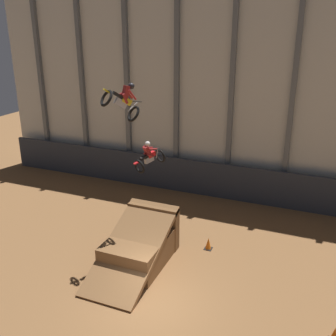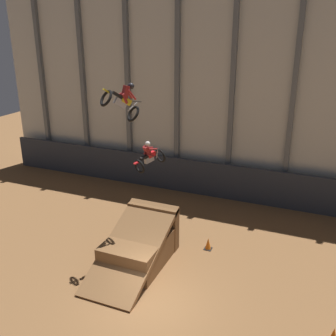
{
  "view_description": "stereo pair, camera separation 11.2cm",
  "coord_description": "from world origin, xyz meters",
  "px_view_note": "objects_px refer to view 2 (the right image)",
  "views": [
    {
      "loc": [
        5.27,
        -11.1,
        10.07
      ],
      "look_at": [
        -1.58,
        5.46,
        3.51
      ],
      "focal_mm": 42.0,
      "sensor_mm": 36.0,
      "label": 1
    },
    {
      "loc": [
        5.38,
        -11.06,
        10.07
      ],
      "look_at": [
        -1.58,
        5.46,
        3.51
      ],
      "focal_mm": 42.0,
      "sensor_mm": 36.0,
      "label": 2
    }
  ],
  "objects_px": {
    "dirt_ramp": "(141,244)",
    "traffic_cone_arena_edge": "(333,336)",
    "rider_bike_right_air": "(122,101)",
    "traffic_cone_near_ramp": "(208,244)",
    "rider_bike_left_air": "(149,157)"
  },
  "relations": [
    {
      "from": "rider_bike_left_air",
      "to": "traffic_cone_arena_edge",
      "type": "distance_m",
      "value": 11.01
    },
    {
      "from": "rider_bike_left_air",
      "to": "rider_bike_right_air",
      "type": "distance_m",
      "value": 4.28
    },
    {
      "from": "dirt_ramp",
      "to": "rider_bike_right_air",
      "type": "relative_size",
      "value": 2.84
    },
    {
      "from": "dirt_ramp",
      "to": "traffic_cone_arena_edge",
      "type": "bearing_deg",
      "value": -13.63
    },
    {
      "from": "traffic_cone_near_ramp",
      "to": "rider_bike_right_air",
      "type": "bearing_deg",
      "value": -152.65
    },
    {
      "from": "rider_bike_left_air",
      "to": "traffic_cone_arena_edge",
      "type": "xyz_separation_m",
      "value": [
        9.13,
        -5.0,
        -3.58
      ]
    },
    {
      "from": "dirt_ramp",
      "to": "traffic_cone_arena_edge",
      "type": "xyz_separation_m",
      "value": [
        8.19,
        -1.99,
        -0.48
      ]
    },
    {
      "from": "dirt_ramp",
      "to": "traffic_cone_near_ramp",
      "type": "distance_m",
      "value": 3.29
    },
    {
      "from": "rider_bike_right_air",
      "to": "rider_bike_left_air",
      "type": "bearing_deg",
      "value": 128.35
    },
    {
      "from": "rider_bike_left_air",
      "to": "rider_bike_right_air",
      "type": "height_order",
      "value": "rider_bike_right_air"
    },
    {
      "from": "rider_bike_right_air",
      "to": "traffic_cone_near_ramp",
      "type": "relative_size",
      "value": 3.07
    },
    {
      "from": "dirt_ramp",
      "to": "traffic_cone_near_ramp",
      "type": "height_order",
      "value": "dirt_ramp"
    },
    {
      "from": "rider_bike_left_air",
      "to": "traffic_cone_near_ramp",
      "type": "xyz_separation_m",
      "value": [
        3.51,
        -1.02,
        -3.58
      ]
    },
    {
      "from": "rider_bike_left_air",
      "to": "traffic_cone_near_ramp",
      "type": "relative_size",
      "value": 3.17
    },
    {
      "from": "rider_bike_left_air",
      "to": "rider_bike_right_air",
      "type": "relative_size",
      "value": 1.03
    }
  ]
}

